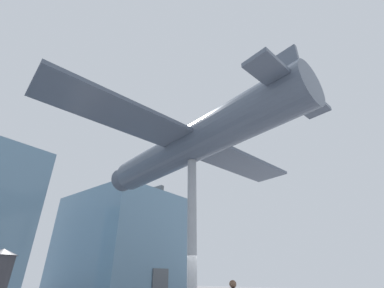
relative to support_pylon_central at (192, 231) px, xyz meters
name	(u,v)px	position (x,y,z in m)	size (l,w,h in m)	color
glass_pavilion_right	(124,244)	(7.72, 14.85, 1.05)	(9.73, 10.76, 9.70)	#60849E
support_pylon_central	(192,231)	(0.00, 0.00, 0.00)	(0.44, 0.44, 7.02)	#999EA3
suspended_airplane	(189,146)	(0.04, 0.26, 4.50)	(15.54, 14.70, 3.11)	#4C5666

